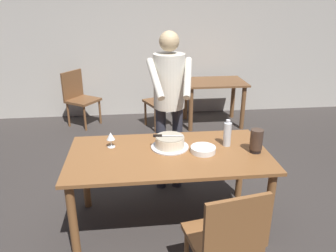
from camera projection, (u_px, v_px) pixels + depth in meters
The scene contains 14 objects.
ground_plane at pixel (169, 223), 3.12m from camera, with size 14.00×14.00×0.00m, color #383330.
back_wall at pixel (148, 39), 5.63m from camera, with size 10.00×0.12×2.70m, color #BCB7AD.
main_dining_table at pixel (169, 163), 2.88m from camera, with size 1.75×0.90×0.75m.
cake_on_platter at pixel (170, 142), 2.93m from camera, with size 0.34×0.34×0.11m.
cake_knife at pixel (162, 136), 2.91m from camera, with size 0.27×0.05×0.02m.
plate_stack at pixel (203, 150), 2.85m from camera, with size 0.22×0.22×0.05m.
wine_glass_near at pixel (111, 137), 2.92m from camera, with size 0.08×0.08×0.14m.
water_bottle at pixel (227, 134), 2.95m from camera, with size 0.07×0.07×0.25m.
hurricane_lamp at pixel (256, 141), 2.82m from camera, with size 0.11×0.11×0.21m.
person_cutting_cake at pixel (169, 96), 3.34m from camera, with size 0.47×0.55×1.72m.
chair_near_side at pixel (225, 239), 2.21m from camera, with size 0.51×0.51×0.90m.
background_table at pixel (214, 91), 5.38m from camera, with size 1.00×0.70×0.74m.
background_chair_0 at pixel (79, 96), 5.38m from camera, with size 0.61×0.61×0.90m.
background_chair_1 at pixel (164, 98), 5.31m from camera, with size 0.58×0.58×0.90m.
Camera 1 is at (-0.29, -2.54, 2.02)m, focal length 34.87 mm.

